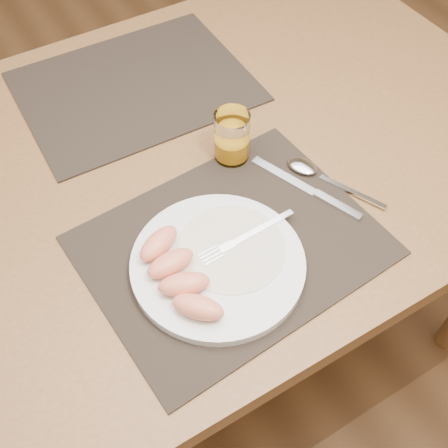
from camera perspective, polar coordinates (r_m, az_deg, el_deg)
ground at (r=1.65m, az=-2.96°, el=-11.74°), size 5.00×5.00×0.00m
table at (r=1.09m, az=-4.39°, el=3.75°), size 1.40×0.90×0.75m
placemat_near at (r=0.90m, az=0.78°, el=-2.17°), size 0.47×0.38×0.00m
placemat_far at (r=1.19m, az=-9.03°, el=13.64°), size 0.46×0.36×0.00m
plate at (r=0.87m, az=-0.63°, el=-4.09°), size 0.27×0.27×0.02m
plate_dressing at (r=0.87m, az=0.73°, el=-2.46°), size 0.17×0.17×0.00m
fork at (r=0.88m, az=1.61°, el=-1.63°), size 0.18×0.03×0.00m
knife at (r=0.97m, az=9.19°, el=3.17°), size 0.09×0.21×0.01m
spoon at (r=1.00m, az=8.68°, el=5.46°), size 0.10×0.18×0.01m
juice_glass at (r=1.00m, az=0.80°, el=8.66°), size 0.06×0.06×0.10m
grapefruit_wedges at (r=0.83m, az=-4.76°, el=-5.05°), size 0.09×0.20×0.03m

